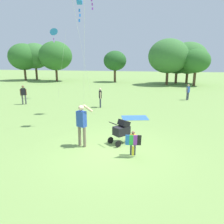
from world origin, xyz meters
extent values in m
plane|color=#75994C|center=(0.00, 0.00, 0.00)|extent=(120.00, 120.00, 0.00)
cylinder|color=brown|center=(-21.09, 25.12, 0.95)|extent=(0.36, 0.36, 1.91)
ellipsoid|color=#2D6628|center=(-21.09, 25.12, 3.97)|extent=(5.16, 4.65, 4.39)
cylinder|color=brown|center=(-19.59, 26.22, 1.06)|extent=(0.36, 0.36, 2.12)
ellipsoid|color=#387033|center=(-19.59, 26.22, 4.13)|extent=(5.02, 4.52, 4.27)
cylinder|color=brown|center=(-15.04, 24.86, 0.97)|extent=(0.36, 0.36, 1.94)
ellipsoid|color=#2D6628|center=(-15.04, 24.86, 4.09)|extent=(5.39, 4.85, 4.58)
cylinder|color=brown|center=(-5.41, 25.87, 0.95)|extent=(0.36, 0.36, 1.90)
ellipsoid|color=#235623|center=(-5.41, 25.87, 3.33)|extent=(3.59, 3.23, 3.05)
cylinder|color=brown|center=(2.60, 23.44, 0.89)|extent=(0.36, 0.36, 1.78)
ellipsoid|color=#387033|center=(2.60, 23.44, 3.96)|extent=(5.46, 4.91, 4.64)
cylinder|color=brown|center=(3.98, 25.80, 0.80)|extent=(0.36, 0.36, 1.59)
ellipsoid|color=#235623|center=(3.98, 25.80, 3.64)|extent=(5.12, 4.61, 4.35)
cylinder|color=brown|center=(5.54, 26.00, 0.79)|extent=(0.36, 0.36, 1.58)
ellipsoid|color=#387033|center=(5.54, 26.00, 3.72)|extent=(5.35, 4.82, 4.55)
cylinder|color=brown|center=(6.20, 23.14, 0.93)|extent=(0.36, 0.36, 1.85)
ellipsoid|color=#2D6628|center=(6.20, 23.14, 3.33)|extent=(3.70, 3.33, 3.14)
cylinder|color=#33384C|center=(0.94, -0.18, 0.23)|extent=(0.07, 0.07, 0.46)
cylinder|color=#33384C|center=(0.80, -0.21, 0.23)|extent=(0.07, 0.07, 0.46)
cube|color=orange|center=(0.87, -0.20, 0.63)|extent=(0.22, 0.16, 0.34)
cylinder|color=brown|center=(1.00, -0.18, 0.61)|extent=(0.05, 0.05, 0.31)
cylinder|color=brown|center=(0.75, -0.22, 0.61)|extent=(0.05, 0.05, 0.31)
sphere|color=brown|center=(0.87, -0.20, 0.88)|extent=(0.12, 0.12, 0.12)
cube|color=black|center=(1.11, -0.34, 0.66)|extent=(0.16, 0.18, 0.43)
cube|color=purple|center=(0.97, -0.36, 0.66)|extent=(0.16, 0.18, 0.43)
cube|color=green|center=(0.83, -0.38, 0.66)|extent=(0.16, 0.18, 0.43)
cube|color=blue|center=(0.69, -0.41, 0.66)|extent=(0.16, 0.18, 0.43)
cube|color=yellow|center=(0.90, -0.39, 0.25)|extent=(0.08, 0.02, 0.36)
cylinder|color=#7F705B|center=(-1.37, 0.23, 0.42)|extent=(0.12, 0.12, 0.84)
cylinder|color=#7F705B|center=(-1.12, 0.13, 0.42)|extent=(0.12, 0.12, 0.84)
cube|color=#284CA8|center=(-1.25, 0.18, 1.16)|extent=(0.43, 0.35, 0.63)
cylinder|color=beige|center=(-1.46, 0.26, 1.11)|extent=(0.09, 0.09, 0.56)
cylinder|color=beige|center=(-0.98, 0.22, 1.59)|extent=(0.27, 0.51, 0.40)
sphere|color=beige|center=(-1.25, 0.18, 1.60)|extent=(0.22, 0.22, 0.22)
cylinder|color=black|center=(0.52, 1.17, 0.14)|extent=(0.21, 0.24, 0.28)
cylinder|color=black|center=(-0.19, 0.72, 0.14)|extent=(0.21, 0.24, 0.28)
cylinder|color=black|center=(0.21, 0.39, 0.14)|extent=(0.21, 0.24, 0.28)
cube|color=black|center=(0.25, 0.85, 0.56)|extent=(0.75, 0.77, 0.36)
cube|color=black|center=(0.33, 0.94, 0.86)|extent=(0.59, 0.58, 0.35)
cylinder|color=black|center=(-0.04, 0.49, 0.96)|extent=(0.40, 0.34, 0.04)
cube|color=blue|center=(-2.16, 2.77, 6.10)|extent=(0.31, 0.36, 0.30)
cube|color=blue|center=(-2.18, 2.78, 5.70)|extent=(0.08, 0.04, 0.14)
cube|color=blue|center=(-2.14, 2.74, 5.48)|extent=(0.09, 0.06, 0.14)
cube|color=blue|center=(-2.20, 2.78, 5.26)|extent=(0.09, 0.05, 0.14)
cylinder|color=silver|center=(-1.58, 1.55, 3.05)|extent=(1.17, 2.46, 6.09)
cube|color=purple|center=(-2.40, 5.37, 6.80)|extent=(0.08, 0.04, 0.14)
cube|color=purple|center=(-2.37, 5.38, 6.58)|extent=(0.09, 0.06, 0.14)
cube|color=purple|center=(-2.39, 5.46, 6.36)|extent=(0.08, 0.04, 0.14)
cylinder|color=silver|center=(-2.41, 3.78, 3.61)|extent=(0.11, 3.28, 7.23)
cone|color=blue|center=(-7.40, 10.13, 5.79)|extent=(0.80, 0.82, 0.56)
cube|color=purple|center=(-7.45, 10.11, 5.20)|extent=(0.09, 0.09, 0.14)
cube|color=purple|center=(-7.42, 10.11, 4.98)|extent=(0.09, 0.09, 0.14)
cylinder|color=silver|center=(-6.32, 9.02, 2.80)|extent=(2.19, 2.24, 5.61)
cylinder|color=#4C4C51|center=(-8.62, 7.11, 0.37)|extent=(0.11, 0.11, 0.74)
cylinder|color=#4C4C51|center=(-8.81, 6.97, 0.37)|extent=(0.11, 0.11, 0.74)
cube|color=black|center=(-8.72, 7.04, 1.02)|extent=(0.38, 0.36, 0.56)
cylinder|color=brown|center=(-8.55, 7.16, 0.98)|extent=(0.08, 0.08, 0.49)
cylinder|color=brown|center=(-8.88, 6.91, 0.98)|extent=(0.08, 0.08, 0.49)
sphere|color=brown|center=(-8.72, 7.04, 1.41)|extent=(0.19, 0.19, 0.19)
cylinder|color=#33384C|center=(-2.57, 7.45, 0.35)|extent=(0.10, 0.10, 0.70)
cylinder|color=#33384C|center=(-2.50, 7.24, 0.35)|extent=(0.10, 0.10, 0.70)
cube|color=black|center=(-2.53, 7.35, 0.97)|extent=(0.28, 0.35, 0.53)
cylinder|color=beige|center=(-2.60, 7.53, 0.93)|extent=(0.08, 0.08, 0.47)
cylinder|color=beige|center=(-2.47, 7.17, 0.93)|extent=(0.08, 0.08, 0.47)
sphere|color=beige|center=(-2.53, 7.35, 1.34)|extent=(0.18, 0.18, 0.18)
cylinder|color=#33384C|center=(4.06, 11.84, 0.34)|extent=(0.10, 0.10, 0.67)
cylinder|color=#33384C|center=(4.19, 12.01, 0.34)|extent=(0.10, 0.10, 0.67)
cube|color=#284CA8|center=(4.13, 11.92, 0.93)|extent=(0.32, 0.35, 0.51)
cylinder|color=tan|center=(4.02, 11.77, 0.89)|extent=(0.07, 0.07, 0.45)
cylinder|color=tan|center=(4.23, 12.07, 0.89)|extent=(0.07, 0.07, 0.45)
sphere|color=tan|center=(4.13, 11.92, 1.29)|extent=(0.17, 0.17, 0.17)
cube|color=#3366B2|center=(0.33, 4.97, 0.01)|extent=(1.80, 1.48, 0.02)
camera|label=1|loc=(1.73, -7.38, 3.42)|focal=33.76mm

